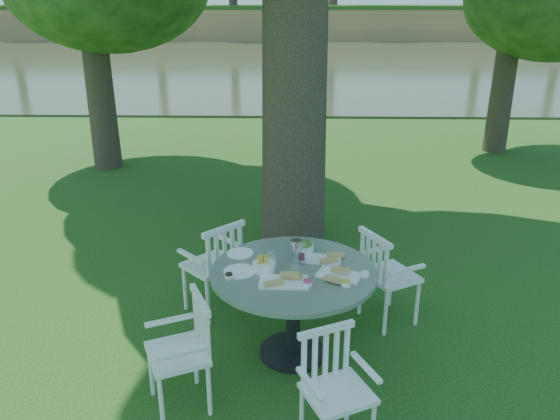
{
  "coord_description": "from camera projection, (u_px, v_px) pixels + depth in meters",
  "views": [
    {
      "loc": [
        0.14,
        -4.91,
        2.81
      ],
      "look_at": [
        0.0,
        0.2,
        0.85
      ],
      "focal_mm": 35.0,
      "sensor_mm": 36.0,
      "label": 1
    }
  ],
  "objects": [
    {
      "name": "ground",
      "position": [
        279.0,
        294.0,
        5.6
      ],
      "size": [
        140.0,
        140.0,
        0.0
      ],
      "primitive_type": "plane",
      "color": "#10370B",
      "rests_on": "ground"
    },
    {
      "name": "river",
      "position": [
        292.0,
        62.0,
        27.06
      ],
      "size": [
        100.0,
        28.0,
        0.12
      ],
      "primitive_type": "cube",
      "color": "#2E3620",
      "rests_on": "ground"
    },
    {
      "name": "table",
      "position": [
        293.0,
        288.0,
        4.43
      ],
      "size": [
        1.34,
        1.34,
        0.8
      ],
      "color": "black",
      "rests_on": "ground"
    },
    {
      "name": "chair_sw",
      "position": [
        189.0,
        344.0,
        3.92
      ],
      "size": [
        0.55,
        0.57,
        0.86
      ],
      "rotation": [
        0.0,
        0.0,
        -1.14
      ],
      "color": "white",
      "rests_on": "ground"
    },
    {
      "name": "chair_ne",
      "position": [
        382.0,
        271.0,
        4.94
      ],
      "size": [
        0.59,
        0.6,
        0.9
      ],
      "rotation": [
        0.0,
        0.0,
        -4.22
      ],
      "color": "white",
      "rests_on": "ground"
    },
    {
      "name": "tableware",
      "position": [
        289.0,
        262.0,
        4.43
      ],
      "size": [
        1.16,
        0.77,
        0.2
      ],
      "color": "white",
      "rests_on": "table"
    },
    {
      "name": "chair_nw",
      "position": [
        218.0,
        261.0,
        5.08
      ],
      "size": [
        0.64,
        0.64,
        0.93
      ],
      "rotation": [
        0.0,
        0.0,
        -2.35
      ],
      "color": "white",
      "rests_on": "ground"
    },
    {
      "name": "chair_se",
      "position": [
        332.0,
        379.0,
        3.6
      ],
      "size": [
        0.54,
        0.53,
        0.82
      ],
      "rotation": [
        0.0,
        0.0,
        0.44
      ],
      "color": "white",
      "rests_on": "ground"
    }
  ]
}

